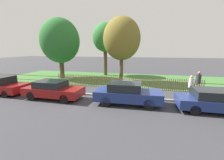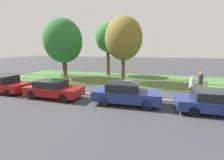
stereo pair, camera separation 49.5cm
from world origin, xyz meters
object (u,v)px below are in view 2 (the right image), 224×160
Objects in this scene: parked_car_black_saloon at (53,89)px; tree_nearest_kerb at (63,41)px; parked_car_red_compact at (215,102)px; pedestrian_near_fence at (192,86)px; parked_car_navy_estate at (126,93)px; tree_behind_motorcycle at (108,38)px; tree_mid_park at (124,39)px; pedestrian_by_lamp at (200,82)px; parked_car_silver_hatchback at (4,84)px; covered_motorcycle at (127,84)px.

parked_car_black_saloon is 9.08m from tree_nearest_kerb.
pedestrian_near_fence is (-0.75, 2.27, 0.31)m from parked_car_red_compact.
parked_car_navy_estate is 0.61× the size of tree_behind_motorcycle.
tree_mid_park is (7.53, -0.43, 0.09)m from tree_nearest_kerb.
tree_mid_park is 8.30m from pedestrian_by_lamp.
parked_car_black_saloon is 0.60× the size of tree_behind_motorcycle.
parked_car_navy_estate is at bearing -76.75° from tree_mid_park.
parked_car_silver_hatchback is at bearing 177.88° from parked_car_navy_estate.
tree_mid_park is at bearing -129.37° from pedestrian_near_fence.
parked_car_navy_estate is (5.36, 0.15, 0.05)m from parked_car_black_saloon.
pedestrian_by_lamp is at bearing 87.55° from parked_car_red_compact.
pedestrian_by_lamp reaches higher than parked_car_silver_hatchback.
parked_car_black_saloon is 2.27× the size of covered_motorcycle.
pedestrian_by_lamp is (5.09, 3.35, 0.32)m from parked_car_navy_estate.
pedestrian_near_fence is at bearing -37.29° from tree_mid_park.
parked_car_navy_estate reaches higher than parked_car_black_saloon.
tree_nearest_kerb is at bearing 139.82° from parked_car_navy_estate.
covered_motorcycle is 1.00× the size of pedestrian_by_lamp.
tree_nearest_kerb is 14.74m from pedestrian_near_fence.
parked_car_silver_hatchback is 0.98× the size of parked_car_red_compact.
tree_nearest_kerb is 5.77m from tree_behind_motorcycle.
parked_car_silver_hatchback is 14.76m from pedestrian_near_fence.
tree_nearest_kerb is at bearing 117.83° from parked_car_black_saloon.
covered_motorcycle is 5.58m from pedestrian_by_lamp.
pedestrian_near_fence is (5.90, -4.49, -3.65)m from tree_mid_park.
tree_nearest_kerb is 7.55m from tree_mid_park.
pedestrian_near_fence is (14.59, 2.23, 0.26)m from parked_car_silver_hatchback.
pedestrian_by_lamp is (6.68, -3.39, -3.56)m from tree_mid_park.
tree_nearest_kerb is at bearing 157.57° from covered_motorcycle.
pedestrian_by_lamp is (9.58, -7.22, -3.99)m from tree_behind_motorcycle.
tree_behind_motorcycle is (0.87, 10.72, 4.36)m from parked_car_black_saloon.
pedestrian_by_lamp is (5.56, 0.16, 0.47)m from covered_motorcycle.
parked_car_silver_hatchback reaches higher than parked_car_black_saloon.
tree_mid_park is at bearing -130.74° from pedestrian_by_lamp.
covered_motorcycle is (-0.47, 3.20, -0.15)m from parked_car_navy_estate.
parked_car_black_saloon is at bearing -78.11° from pedestrian_near_fence.
tree_nearest_kerb is at bearing -118.86° from pedestrian_by_lamp.
pedestrian_by_lamp is (10.45, 3.50, 0.37)m from parked_car_black_saloon.
parked_car_black_saloon is 0.97× the size of parked_car_navy_estate.
tree_behind_motorcycle is (4.63, 3.40, 0.52)m from tree_nearest_kerb.
tree_behind_motorcycle is (-9.54, 10.59, 4.39)m from parked_car_red_compact.
tree_nearest_kerb is at bearing -143.75° from tree_behind_motorcycle.
parked_car_red_compact is 0.60× the size of tree_nearest_kerb.
parked_car_silver_hatchback is 10.28m from parked_car_navy_estate.
pedestrian_near_fence is at bearing 106.37° from parked_car_red_compact.
tree_mid_park is 8.26m from pedestrian_near_fence.
tree_mid_park is at bearing 61.96° from parked_car_black_saloon.
parked_car_silver_hatchback is 0.60× the size of tree_behind_motorcycle.
covered_motorcycle is at bearing 96.36° from parked_car_navy_estate.
tree_behind_motorcycle is (-4.02, 7.38, 4.45)m from covered_motorcycle.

